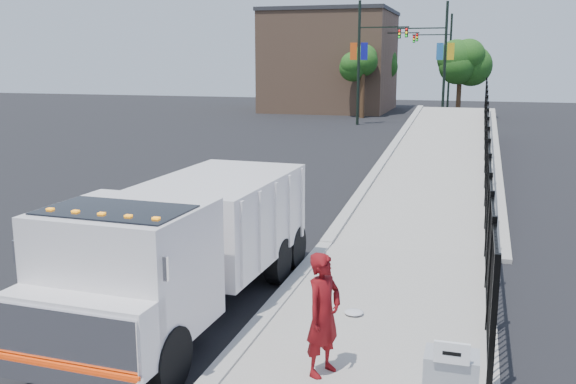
# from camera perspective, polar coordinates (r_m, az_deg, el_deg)

# --- Properties ---
(ground) EXTENTS (120.00, 120.00, 0.00)m
(ground) POSITION_cam_1_polar(r_m,az_deg,el_deg) (11.35, -1.26, -10.61)
(ground) COLOR black
(ground) RESTS_ON ground
(sidewalk) EXTENTS (3.55, 12.00, 0.12)m
(sidewalk) POSITION_cam_1_polar(r_m,az_deg,el_deg) (9.15, 6.75, -16.08)
(sidewalk) COLOR #9E998E
(sidewalk) RESTS_ON ground
(curb) EXTENTS (0.30, 12.00, 0.16)m
(curb) POSITION_cam_1_polar(r_m,az_deg,el_deg) (9.60, -5.02, -14.50)
(curb) COLOR #ADAAA3
(curb) RESTS_ON ground
(ramp) EXTENTS (3.95, 24.06, 3.19)m
(ramp) POSITION_cam_1_polar(r_m,az_deg,el_deg) (26.37, 13.90, 1.99)
(ramp) COLOR #9E998E
(ramp) RESTS_ON ground
(iron_fence) EXTENTS (0.10, 28.00, 1.80)m
(iron_fence) POSITION_cam_1_polar(r_m,az_deg,el_deg) (22.26, 17.16, 2.40)
(iron_fence) COLOR black
(iron_fence) RESTS_ON ground
(truck) EXTENTS (2.44, 6.90, 2.34)m
(truck) POSITION_cam_1_polar(r_m,az_deg,el_deg) (10.91, -9.21, -4.39)
(truck) COLOR black
(truck) RESTS_ON ground
(worker) EXTENTS (0.62, 0.73, 1.70)m
(worker) POSITION_cam_1_polar(r_m,az_deg,el_deg) (8.74, 3.17, -10.80)
(worker) COLOR maroon
(worker) RESTS_ON sidewalk
(arrow_sign) EXTENTS (0.35, 0.04, 0.22)m
(arrow_sign) POSITION_cam_1_polar(r_m,az_deg,el_deg) (6.71, 14.35, -13.69)
(arrow_sign) COLOR white
(arrow_sign) RESTS_ON utility_cabinet
(debris) EXTENTS (0.32, 0.32, 0.08)m
(debris) POSITION_cam_1_polar(r_m,az_deg,el_deg) (10.97, 5.88, -10.58)
(debris) COLOR silver
(debris) RESTS_ON sidewalk
(light_pole_0) EXTENTS (3.77, 0.22, 8.00)m
(light_pole_0) POSITION_cam_1_polar(r_m,az_deg,el_deg) (42.97, 6.71, 11.74)
(light_pole_0) COLOR black
(light_pole_0) RESTS_ON ground
(light_pole_1) EXTENTS (3.78, 0.22, 8.00)m
(light_pole_1) POSITION_cam_1_polar(r_m,az_deg,el_deg) (44.47, 13.38, 11.51)
(light_pole_1) COLOR black
(light_pole_1) RESTS_ON ground
(light_pole_2) EXTENTS (3.77, 0.22, 8.00)m
(light_pole_2) POSITION_cam_1_polar(r_m,az_deg,el_deg) (52.59, 8.30, 11.69)
(light_pole_2) COLOR black
(light_pole_2) RESTS_ON ground
(light_pole_3) EXTENTS (3.78, 0.22, 8.00)m
(light_pole_3) POSITION_cam_1_polar(r_m,az_deg,el_deg) (56.73, 13.88, 11.47)
(light_pole_3) COLOR black
(light_pole_3) RESTS_ON ground
(tree_0) EXTENTS (2.25, 2.25, 5.12)m
(tree_0) POSITION_cam_1_polar(r_m,az_deg,el_deg) (48.18, 6.68, 11.20)
(tree_0) COLOR #382314
(tree_0) RESTS_ON ground
(tree_1) EXTENTS (2.72, 2.72, 5.36)m
(tree_1) POSITION_cam_1_polar(r_m,az_deg,el_deg) (49.02, 15.07, 10.94)
(tree_1) COLOR #382314
(tree_1) RESTS_ON ground
(tree_2) EXTENTS (2.43, 2.43, 5.21)m
(tree_2) POSITION_cam_1_polar(r_m,az_deg,el_deg) (57.31, 8.42, 11.25)
(tree_2) COLOR #382314
(tree_2) RESTS_ON ground
(building) EXTENTS (10.00, 10.00, 8.00)m
(building) POSITION_cam_1_polar(r_m,az_deg,el_deg) (55.36, 3.81, 11.40)
(building) COLOR #8C664C
(building) RESTS_ON ground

